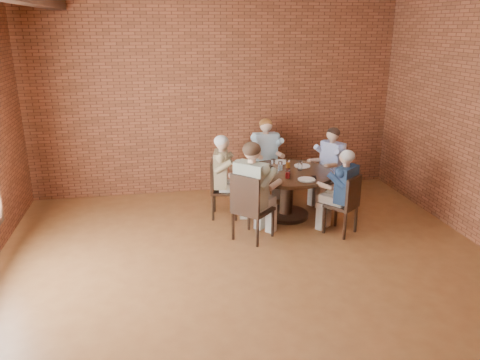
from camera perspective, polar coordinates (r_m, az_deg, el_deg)
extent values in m
plane|color=brown|center=(5.64, 2.33, -12.80)|extent=(7.00, 7.00, 0.00)
plane|color=brown|center=(8.36, -2.96, 9.97)|extent=(7.00, 0.00, 7.00)
cylinder|color=black|center=(7.56, 5.62, -4.18)|extent=(0.71, 0.71, 0.06)
cylinder|color=black|center=(7.44, 5.69, -1.91)|extent=(0.20, 0.20, 0.64)
cylinder|color=#392014|center=(7.32, 5.78, 0.85)|extent=(1.43, 1.43, 0.05)
cube|color=black|center=(8.10, 10.77, 0.15)|extent=(0.56, 0.56, 0.04)
cube|color=black|center=(8.17, 11.74, 2.12)|extent=(0.23, 0.39, 0.47)
cylinder|color=black|center=(8.16, 8.93, -1.28)|extent=(0.04, 0.04, 0.41)
cylinder|color=black|center=(7.94, 10.79, -1.95)|extent=(0.04, 0.04, 0.41)
cylinder|color=black|center=(8.41, 10.58, -0.77)|extent=(0.04, 0.04, 0.41)
cylinder|color=black|center=(8.20, 12.42, -1.40)|extent=(0.04, 0.04, 0.41)
cube|color=black|center=(8.43, 3.15, 1.17)|extent=(0.46, 0.46, 0.04)
cube|color=black|center=(8.54, 2.79, 3.30)|extent=(0.44, 0.07, 0.50)
cylinder|color=black|center=(8.28, 2.25, -0.78)|extent=(0.04, 0.04, 0.41)
cylinder|color=black|center=(8.39, 4.74, -0.57)|extent=(0.04, 0.04, 0.41)
cylinder|color=black|center=(8.62, 1.55, 0.02)|extent=(0.04, 0.04, 0.41)
cylinder|color=black|center=(8.73, 3.95, 0.21)|extent=(0.04, 0.04, 0.41)
cube|color=black|center=(7.39, -1.88, -1.31)|extent=(0.49, 0.49, 0.04)
cube|color=black|center=(7.32, -3.38, 0.61)|extent=(0.12, 0.42, 0.48)
cylinder|color=black|center=(7.30, -0.51, -3.45)|extent=(0.04, 0.04, 0.41)
cylinder|color=black|center=(7.63, -0.46, -2.45)|extent=(0.04, 0.04, 0.41)
cylinder|color=black|center=(7.31, -3.33, -3.43)|extent=(0.04, 0.04, 0.41)
cylinder|color=black|center=(7.65, -3.15, -2.44)|extent=(0.04, 0.04, 0.41)
cube|color=black|center=(6.63, 1.61, -3.68)|extent=(0.66, 0.66, 0.04)
cube|color=black|center=(6.36, 0.58, -1.88)|extent=(0.36, 0.36, 0.54)
cylinder|color=black|center=(6.78, 4.00, -5.27)|extent=(0.04, 0.04, 0.41)
cylinder|color=black|center=(6.98, 1.09, -4.52)|extent=(0.04, 0.04, 0.41)
cylinder|color=black|center=(6.46, 2.14, -6.48)|extent=(0.04, 0.04, 0.41)
cylinder|color=black|center=(6.66, -0.85, -5.65)|extent=(0.04, 0.04, 0.41)
cube|color=black|center=(6.95, 12.23, -3.04)|extent=(0.55, 0.55, 0.04)
cube|color=black|center=(6.79, 13.66, -1.46)|extent=(0.33, 0.28, 0.45)
cylinder|color=black|center=(7.24, 11.59, -4.03)|extent=(0.04, 0.04, 0.41)
cylinder|color=black|center=(6.97, 10.25, -4.84)|extent=(0.04, 0.04, 0.41)
cylinder|color=black|center=(7.10, 13.93, -4.66)|extent=(0.04, 0.04, 0.41)
cylinder|color=black|center=(6.83, 12.65, -5.51)|extent=(0.04, 0.04, 0.41)
cylinder|color=white|center=(7.62, 7.58, 1.73)|extent=(0.26, 0.26, 0.01)
cylinder|color=white|center=(7.80, 5.00, 2.23)|extent=(0.26, 0.26, 0.01)
cylinder|color=white|center=(7.21, 2.74, 0.91)|extent=(0.26, 0.26, 0.01)
cylinder|color=white|center=(6.94, 8.12, 0.05)|extent=(0.26, 0.26, 0.01)
cylinder|color=white|center=(7.40, 7.34, 1.74)|extent=(0.07, 0.07, 0.14)
cylinder|color=white|center=(7.49, 5.87, 2.01)|extent=(0.07, 0.07, 0.14)
cylinder|color=white|center=(7.47, 4.05, 2.02)|extent=(0.07, 0.07, 0.14)
cylinder|color=white|center=(7.35, 4.94, 1.71)|extent=(0.07, 0.07, 0.14)
cylinder|color=white|center=(7.09, 3.73, 1.11)|extent=(0.07, 0.07, 0.14)
cylinder|color=white|center=(6.98, 5.84, 0.77)|extent=(0.07, 0.07, 0.14)
cube|color=black|center=(7.08, 9.00, 0.34)|extent=(0.10, 0.15, 0.01)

